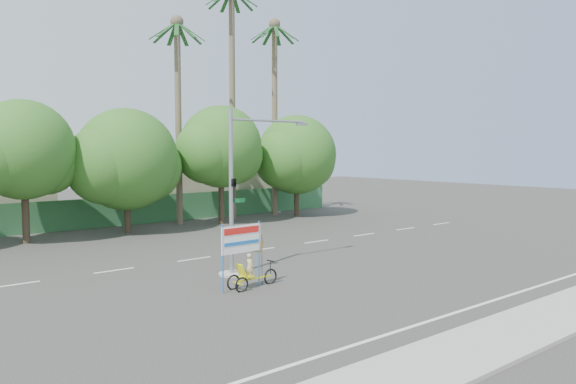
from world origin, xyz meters
TOP-DOWN VIEW (x-y plane):
  - ground at (0.00, 0.00)m, footprint 120.00×120.00m
  - sidewalk_near at (0.00, -7.50)m, footprint 50.00×2.40m
  - fence at (0.00, 21.50)m, footprint 38.00×0.08m
  - building_right at (8.00, 26.00)m, footprint 14.00×8.00m
  - tree_left at (-7.05, 18.00)m, footprint 6.66×5.60m
  - tree_center at (-1.05, 18.00)m, footprint 7.62×6.40m
  - tree_right at (5.95, 18.00)m, footprint 6.90×5.80m
  - tree_far_right at (12.95, 18.00)m, footprint 7.38×6.20m
  - palm_tall at (8.00, 19.50)m, footprint 3.73×3.79m
  - palm_mid at (12.00, 19.50)m, footprint 3.73×3.79m
  - palm_short at (3.50, 19.50)m, footprint 3.73×3.79m
  - traffic_signal at (-2.20, 3.98)m, footprint 4.72×1.10m
  - trike_billboard at (-3.34, 1.71)m, footprint 2.64×0.62m

SIDE VIEW (x-z plane):
  - ground at x=0.00m, z-range 0.00..0.00m
  - sidewalk_near at x=0.00m, z-range 0.00..0.12m
  - fence at x=0.00m, z-range 0.00..2.00m
  - trike_billboard at x=-3.34m, z-range -0.25..2.34m
  - building_right at x=8.00m, z-range 0.00..3.60m
  - traffic_signal at x=-2.20m, z-range -0.58..6.42m
  - tree_center at x=-1.05m, z-range 0.54..8.39m
  - tree_far_right at x=12.95m, z-range 0.68..8.61m
  - tree_left at x=-7.05m, z-range 1.02..9.09m
  - tree_right at x=5.95m, z-range 1.06..9.42m
  - palm_short at x=3.50m, z-range 1.64..16.09m
  - palm_mid at x=12.00m, z-range 1.67..17.12m
  - palm_tall at x=8.00m, z-range 1.74..19.19m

